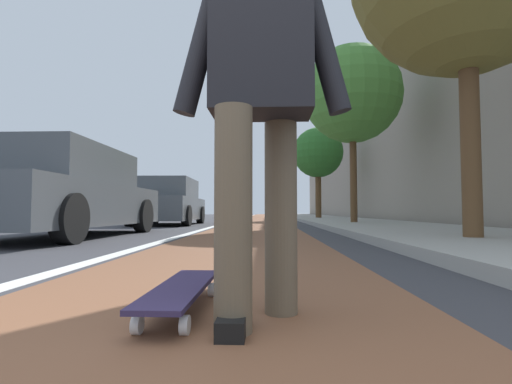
{
  "coord_description": "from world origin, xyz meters",
  "views": [
    {
      "loc": [
        -0.5,
        -0.3,
        0.44
      ],
      "look_at": [
        9.62,
        -0.01,
        0.95
      ],
      "focal_mm": 26.55,
      "sensor_mm": 36.0,
      "label": 1
    }
  ],
  "objects_px": {
    "skateboard": "(181,290)",
    "parked_car_mid": "(169,203)",
    "skater_person": "(260,86)",
    "parked_car_near": "(66,194)",
    "street_tree_far": "(318,153)",
    "traffic_light": "(240,176)",
    "street_tree_mid": "(352,95)"
  },
  "relations": [
    {
      "from": "parked_car_mid",
      "to": "skater_person",
      "type": "bearing_deg",
      "value": -163.47
    },
    {
      "from": "street_tree_mid",
      "to": "street_tree_far",
      "type": "height_order",
      "value": "street_tree_mid"
    },
    {
      "from": "skater_person",
      "to": "street_tree_far",
      "type": "relative_size",
      "value": 0.36
    },
    {
      "from": "skateboard",
      "to": "street_tree_mid",
      "type": "distance_m",
      "value": 10.66
    },
    {
      "from": "traffic_light",
      "to": "street_tree_mid",
      "type": "bearing_deg",
      "value": -163.79
    },
    {
      "from": "skater_person",
      "to": "street_tree_far",
      "type": "distance_m",
      "value": 17.64
    },
    {
      "from": "traffic_light",
      "to": "street_tree_far",
      "type": "distance_m",
      "value": 8.91
    },
    {
      "from": "parked_car_near",
      "to": "traffic_light",
      "type": "distance_m",
      "value": 20.39
    },
    {
      "from": "parked_car_mid",
      "to": "street_tree_far",
      "type": "xyz_separation_m",
      "value": [
        6.76,
        -5.7,
        2.63
      ]
    },
    {
      "from": "parked_car_near",
      "to": "traffic_light",
      "type": "xyz_separation_m",
      "value": [
        20.22,
        -1.49,
        2.19
      ]
    },
    {
      "from": "skater_person",
      "to": "traffic_light",
      "type": "xyz_separation_m",
      "value": [
        24.99,
        1.88,
        1.98
      ]
    },
    {
      "from": "parked_car_near",
      "to": "parked_car_mid",
      "type": "height_order",
      "value": "parked_car_near"
    },
    {
      "from": "parked_car_mid",
      "to": "traffic_light",
      "type": "bearing_deg",
      "value": -4.91
    },
    {
      "from": "skater_person",
      "to": "traffic_light",
      "type": "distance_m",
      "value": 25.14
    },
    {
      "from": "parked_car_near",
      "to": "street_tree_far",
      "type": "relative_size",
      "value": 1.0
    },
    {
      "from": "parked_car_mid",
      "to": "skateboard",
      "type": "bearing_deg",
      "value": -165.01
    },
    {
      "from": "skateboard",
      "to": "street_tree_far",
      "type": "distance_m",
      "value": 17.68
    },
    {
      "from": "skateboard",
      "to": "parked_car_mid",
      "type": "xyz_separation_m",
      "value": [
        10.38,
        2.78,
        0.6
      ]
    },
    {
      "from": "skateboard",
      "to": "traffic_light",
      "type": "height_order",
      "value": "traffic_light"
    },
    {
      "from": "parked_car_mid",
      "to": "street_tree_far",
      "type": "distance_m",
      "value": 9.22
    },
    {
      "from": "traffic_light",
      "to": "street_tree_far",
      "type": "bearing_deg",
      "value": -149.96
    },
    {
      "from": "parked_car_near",
      "to": "street_tree_far",
      "type": "distance_m",
      "value": 14.09
    },
    {
      "from": "skateboard",
      "to": "street_tree_far",
      "type": "bearing_deg",
      "value": -9.66
    },
    {
      "from": "skater_person",
      "to": "parked_car_near",
      "type": "bearing_deg",
      "value": 35.22
    },
    {
      "from": "skateboard",
      "to": "parked_car_near",
      "type": "xyz_separation_m",
      "value": [
        4.63,
        3.03,
        0.63
      ]
    },
    {
      "from": "skater_person",
      "to": "parked_car_near",
      "type": "relative_size",
      "value": 0.36
    },
    {
      "from": "skateboard",
      "to": "skater_person",
      "type": "relative_size",
      "value": 0.51
    },
    {
      "from": "skater_person",
      "to": "street_tree_mid",
      "type": "relative_size",
      "value": 0.31
    },
    {
      "from": "traffic_light",
      "to": "parked_car_near",
      "type": "bearing_deg",
      "value": 175.78
    },
    {
      "from": "traffic_light",
      "to": "street_tree_mid",
      "type": "relative_size",
      "value": 0.79
    },
    {
      "from": "skater_person",
      "to": "street_tree_far",
      "type": "xyz_separation_m",
      "value": [
        17.29,
        -2.57,
        2.39
      ]
    },
    {
      "from": "street_tree_mid",
      "to": "street_tree_far",
      "type": "relative_size",
      "value": 1.17
    }
  ]
}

